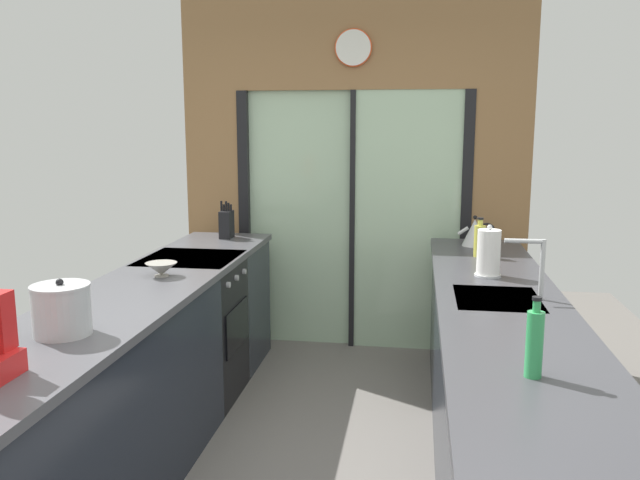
{
  "coord_description": "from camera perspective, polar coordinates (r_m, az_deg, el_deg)",
  "views": [
    {
      "loc": [
        0.5,
        -2.58,
        1.75
      ],
      "look_at": [
        -0.02,
        0.81,
        1.13
      ],
      "focal_mm": 36.47,
      "sensor_mm": 36.0,
      "label": 1
    }
  ],
  "objects": [
    {
      "name": "left_counter_run",
      "position": [
        3.32,
        -17.76,
        -13.14
      ],
      "size": [
        0.62,
        3.8,
        0.92
      ],
      "color": "#1E232D",
      "rests_on": "ground_plane"
    },
    {
      "name": "paper_towel_roll",
      "position": [
        3.68,
        14.57,
        -1.14
      ],
      "size": [
        0.15,
        0.15,
        0.29
      ],
      "color": "#B7BABC",
      "rests_on": "right_counter_run"
    },
    {
      "name": "right_counter_run",
      "position": [
        3.18,
        15.78,
        -14.06
      ],
      "size": [
        0.62,
        3.8,
        0.92
      ],
      "color": "#1E232D",
      "rests_on": "ground_plane"
    },
    {
      "name": "soap_bottle_near",
      "position": [
        2.28,
        18.3,
        -8.55
      ],
      "size": [
        0.06,
        0.06,
        0.27
      ],
      "color": "#339E56",
      "rests_on": "right_counter_run"
    },
    {
      "name": "back_wall_unit",
      "position": [
        5.01,
        2.93,
        7.57
      ],
      "size": [
        2.64,
        0.12,
        2.7
      ],
      "color": "olive",
      "rests_on": "ground_plane"
    },
    {
      "name": "kettle",
      "position": [
        4.59,
        13.43,
        0.66
      ],
      "size": [
        0.26,
        0.17,
        0.21
      ],
      "color": "#B7BABC",
      "rests_on": "right_counter_run"
    },
    {
      "name": "soap_bottle_far",
      "position": [
        4.22,
        13.82,
        -0.01
      ],
      "size": [
        0.07,
        0.07,
        0.25
      ],
      "color": "#D1CC4C",
      "rests_on": "right_counter_run"
    },
    {
      "name": "mixing_bowl_far",
      "position": [
        3.68,
        -13.75,
        -2.48
      ],
      "size": [
        0.17,
        0.17,
        0.08
      ],
      "color": "gray",
      "rests_on": "left_counter_run"
    },
    {
      "name": "stock_pot",
      "position": [
        2.79,
        -21.73,
        -5.7
      ],
      "size": [
        0.23,
        0.23,
        0.23
      ],
      "color": "#B7BABC",
      "rests_on": "left_counter_run"
    },
    {
      "name": "knife_block",
      "position": [
        4.83,
        -8.2,
        1.42
      ],
      "size": [
        0.09,
        0.14,
        0.27
      ],
      "color": "black",
      "rests_on": "left_counter_run"
    },
    {
      "name": "sink_faucet",
      "position": [
        3.25,
        18.42,
        -1.68
      ],
      "size": [
        0.19,
        0.02,
        0.29
      ],
      "color": "#B7BABC",
      "rests_on": "right_counter_run"
    },
    {
      "name": "oven_range",
      "position": [
        4.28,
        -11.09,
        -7.62
      ],
      "size": [
        0.6,
        0.6,
        0.92
      ],
      "color": "black",
      "rests_on": "ground_plane"
    },
    {
      "name": "ground_plane",
      "position": [
        3.67,
        -0.25,
        -18.48
      ],
      "size": [
        5.04,
        7.6,
        0.02
      ],
      "primitive_type": "cube",
      "color": "slate"
    }
  ]
}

